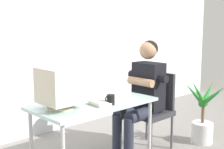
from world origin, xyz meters
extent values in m
cube|color=silver|center=(0.30, 1.40, 1.50)|extent=(8.00, 0.10, 3.00)
cylinder|color=#B7B7BC|center=(0.56, -0.26, 0.35)|extent=(0.04, 0.04, 0.70)
cylinder|color=#B7B7BC|center=(-0.56, 0.26, 0.35)|extent=(0.04, 0.04, 0.70)
cylinder|color=#B7B7BC|center=(0.56, 0.26, 0.35)|extent=(0.04, 0.04, 0.70)
cube|color=silver|center=(0.00, 0.00, 0.72)|extent=(1.24, 0.65, 0.03)
cylinder|color=beige|center=(-0.37, 0.03, 0.74)|extent=(0.26, 0.26, 0.02)
cylinder|color=beige|center=(-0.37, 0.03, 0.77)|extent=(0.06, 0.06, 0.03)
cube|color=beige|center=(-0.37, 0.03, 0.95)|extent=(0.35, 0.36, 0.33)
cube|color=black|center=(-0.19, 0.03, 0.95)|extent=(0.01, 0.30, 0.27)
cube|color=silver|center=(-0.01, 0.01, 0.75)|extent=(0.20, 0.47, 0.02)
cube|color=beige|center=(-0.01, 0.01, 0.76)|extent=(0.17, 0.42, 0.01)
cylinder|color=#4C4C51|center=(0.68, -0.19, 0.21)|extent=(0.03, 0.03, 0.41)
cylinder|color=#4C4C51|center=(1.07, -0.19, 0.21)|extent=(0.03, 0.03, 0.41)
cylinder|color=#4C4C51|center=(0.68, 0.21, 0.21)|extent=(0.03, 0.03, 0.41)
cylinder|color=#4C4C51|center=(1.07, 0.21, 0.21)|extent=(0.03, 0.03, 0.41)
cube|color=#2D2D33|center=(0.87, 0.01, 0.44)|extent=(0.46, 0.46, 0.06)
cube|color=#2D2D33|center=(1.08, 0.01, 0.70)|extent=(0.04, 0.41, 0.44)
cube|color=black|center=(0.85, 0.01, 0.78)|extent=(0.22, 0.35, 0.56)
sphere|color=#A57A5B|center=(0.83, 0.01, 1.20)|extent=(0.20, 0.20, 0.20)
sphere|color=black|center=(0.86, 0.01, 1.22)|extent=(0.19, 0.19, 0.19)
cylinder|color=#262838|center=(0.64, -0.08, 0.49)|extent=(0.43, 0.14, 0.14)
cylinder|color=#262838|center=(0.64, 0.10, 0.49)|extent=(0.43, 0.14, 0.14)
cylinder|color=#262838|center=(0.42, -0.08, 0.25)|extent=(0.11, 0.11, 0.49)
cylinder|color=#262838|center=(0.42, 0.10, 0.25)|extent=(0.11, 0.11, 0.49)
cylinder|color=black|center=(0.83, -0.20, 0.90)|extent=(0.09, 0.14, 0.09)
cylinder|color=black|center=(0.83, 0.21, 0.90)|extent=(0.09, 0.14, 0.09)
cylinder|color=#A57A5B|center=(0.71, 0.01, 0.85)|extent=(0.09, 0.35, 0.09)
cylinder|color=silver|center=(1.52, -0.34, 0.13)|extent=(0.27, 0.27, 0.26)
cylinder|color=brown|center=(1.52, -0.34, 0.39)|extent=(0.04, 0.04, 0.26)
cone|color=#288330|center=(1.61, -0.34, 0.63)|extent=(0.30, 0.08, 0.33)
cone|color=#288330|center=(1.55, -0.25, 0.62)|extent=(0.16, 0.30, 0.34)
cone|color=#288330|center=(1.47, -0.25, 0.62)|extent=(0.20, 0.29, 0.34)
cone|color=#288330|center=(1.41, -0.36, 0.62)|extent=(0.32, 0.13, 0.32)
cone|color=#288330|center=(1.47, -0.45, 0.60)|extent=(0.19, 0.34, 0.30)
cone|color=#288330|center=(1.57, -0.44, 0.62)|extent=(0.20, 0.30, 0.33)
cylinder|color=black|center=(0.05, -0.19, 0.78)|extent=(0.08, 0.08, 0.10)
torus|color=black|center=(0.05, -0.15, 0.78)|extent=(0.07, 0.01, 0.07)
camera|label=1|loc=(-1.97, -2.34, 1.50)|focal=50.49mm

